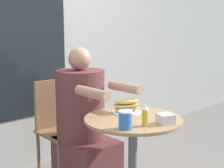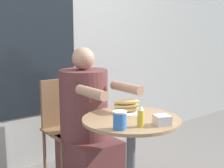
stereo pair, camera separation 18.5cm
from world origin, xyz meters
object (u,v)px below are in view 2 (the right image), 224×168
(cafe_table, at_px, (131,147))
(condiment_bottle, at_px, (141,117))
(diner_chair, at_px, (64,119))
(seated_diner, at_px, (87,131))
(sandwich_on_plate, at_px, (127,107))
(drink_cup, at_px, (120,120))

(cafe_table, bearing_deg, condiment_bottle, -116.49)
(cafe_table, xyz_separation_m, diner_chair, (0.02, 0.87, -0.01))
(seated_diner, bearing_deg, sandwich_on_plate, 100.20)
(drink_cup, bearing_deg, sandwich_on_plate, 41.39)
(cafe_table, bearing_deg, seated_diner, 88.69)
(sandwich_on_plate, bearing_deg, drink_cup, -138.61)
(cafe_table, bearing_deg, sandwich_on_plate, 60.96)
(cafe_table, xyz_separation_m, drink_cup, (-0.21, -0.12, 0.25))
(diner_chair, relative_size, sandwich_on_plate, 4.27)
(diner_chair, distance_m, seated_diner, 0.35)
(drink_cup, bearing_deg, cafe_table, 30.66)
(diner_chair, xyz_separation_m, seated_diner, (-0.01, -0.35, -0.02))
(sandwich_on_plate, bearing_deg, cafe_table, -119.04)
(cafe_table, relative_size, condiment_bottle, 5.62)
(seated_diner, distance_m, drink_cup, 0.74)
(drink_cup, bearing_deg, condiment_bottle, -19.98)
(seated_diner, relative_size, drink_cup, 10.79)
(sandwich_on_plate, distance_m, drink_cup, 0.37)
(cafe_table, distance_m, sandwich_on_plate, 0.28)
(diner_chair, relative_size, drink_cup, 8.06)
(condiment_bottle, bearing_deg, sandwich_on_plate, 62.44)
(sandwich_on_plate, relative_size, drink_cup, 1.89)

